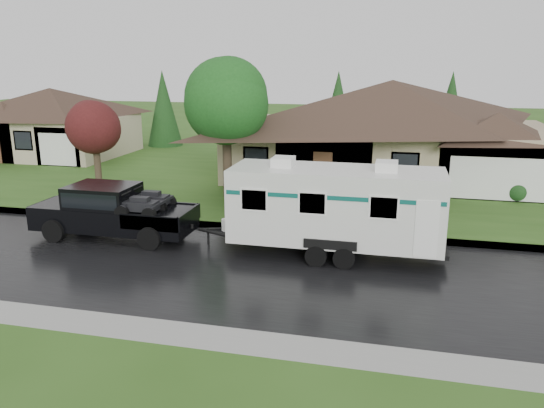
{
  "coord_description": "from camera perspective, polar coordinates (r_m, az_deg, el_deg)",
  "views": [
    {
      "loc": [
        2.46,
        -17.97,
        6.72
      ],
      "look_at": [
        -2.29,
        2.0,
        1.23
      ],
      "focal_mm": 35.0,
      "sensor_mm": 36.0,
      "label": 1
    }
  ],
  "objects": [
    {
      "name": "house_main",
      "position": [
        31.96,
        13.16,
        8.99
      ],
      "size": [
        19.44,
        10.8,
        6.9
      ],
      "color": "tan",
      "rests_on": "lawn"
    },
    {
      "name": "house_far",
      "position": [
        41.78,
        -22.45,
        8.73
      ],
      "size": [
        10.8,
        8.64,
        5.8
      ],
      "color": "tan",
      "rests_on": "lawn"
    },
    {
      "name": "tree_left_green",
      "position": [
        26.21,
        -4.98,
        11.09
      ],
      "size": [
        4.19,
        4.19,
        6.94
      ],
      "color": "#382B1E",
      "rests_on": "lawn"
    },
    {
      "name": "road",
      "position": [
        17.5,
        4.3,
        -7.63
      ],
      "size": [
        140.0,
        8.0,
        0.01
      ],
      "primitive_type": "cube",
      "color": "black",
      "rests_on": "ground"
    },
    {
      "name": "tree_red",
      "position": [
        29.86,
        -18.57,
        7.96
      ],
      "size": [
        2.89,
        2.89,
        4.78
      ],
      "color": "#382B1E",
      "rests_on": "lawn"
    },
    {
      "name": "shrub_row",
      "position": [
        27.94,
        12.11,
        2.1
      ],
      "size": [
        13.6,
        1.0,
        1.0
      ],
      "color": "#143814",
      "rests_on": "lawn"
    },
    {
      "name": "travel_trailer",
      "position": [
        18.78,
        6.85,
        -0.14
      ],
      "size": [
        7.79,
        2.74,
        3.5
      ],
      "color": "silver",
      "rests_on": "ground"
    },
    {
      "name": "ground",
      "position": [
        19.34,
        5.25,
        -5.41
      ],
      "size": [
        140.0,
        140.0,
        0.0
      ],
      "primitive_type": "plane",
      "color": "#2D531A",
      "rests_on": "ground"
    },
    {
      "name": "lawn",
      "position": [
        33.72,
        8.93,
        3.44
      ],
      "size": [
        140.0,
        26.0,
        0.15
      ],
      "primitive_type": "cube",
      "color": "#2D531A",
      "rests_on": "ground"
    },
    {
      "name": "pickup_truck",
      "position": [
        21.75,
        -16.94,
        -0.58
      ],
      "size": [
        6.32,
        2.4,
        2.11
      ],
      "color": "black",
      "rests_on": "ground"
    },
    {
      "name": "curb",
      "position": [
        21.42,
        6.12,
        -3.17
      ],
      "size": [
        140.0,
        0.5,
        0.15
      ],
      "primitive_type": "cube",
      "color": "gray",
      "rests_on": "ground"
    }
  ]
}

